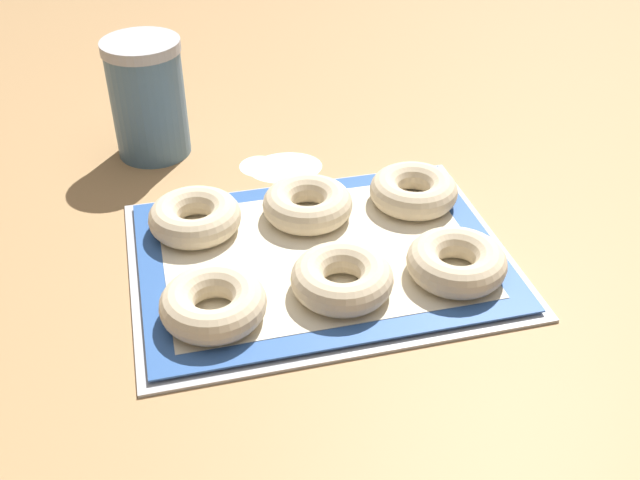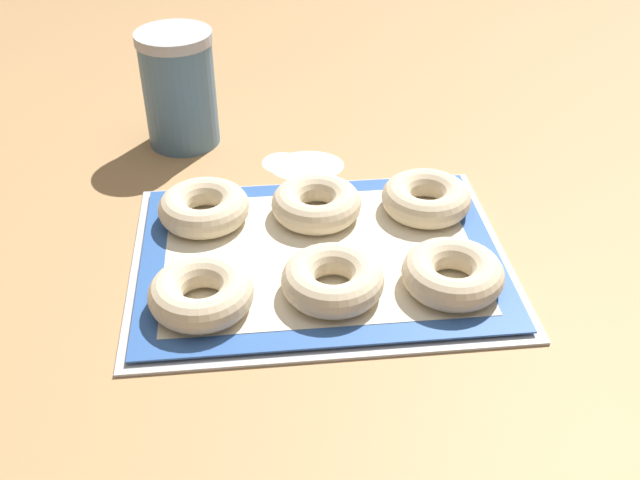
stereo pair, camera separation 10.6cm
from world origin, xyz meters
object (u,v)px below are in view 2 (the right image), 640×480
bagel_back_left (204,207)px  bagel_back_right (426,198)px  bagel_back_center (316,203)px  bagel_front_left (201,293)px  bagel_front_center (333,280)px  baking_tray (320,257)px  flour_canister (179,89)px  bagel_front_right (453,274)px

bagel_back_left → bagel_back_right: 0.30m
bagel_back_center → bagel_back_right: size_ratio=1.00×
bagel_front_left → bagel_front_center: (0.15, 0.01, 0.00)m
baking_tray → flour_canister: bearing=118.7°
bagel_front_right → bagel_back_right: size_ratio=1.00×
bagel_front_center → flour_canister: size_ratio=0.67×
baking_tray → bagel_front_center: bearing=-85.2°
bagel_back_left → bagel_back_center: size_ratio=1.00×
bagel_front_right → baking_tray: bearing=150.8°
baking_tray → bagel_back_right: size_ratio=3.92×
baking_tray → bagel_back_left: 0.17m
baking_tray → bagel_back_center: 0.09m
baking_tray → bagel_front_center: 0.08m
bagel_back_center → flour_canister: size_ratio=0.67×
baking_tray → bagel_back_right: 0.17m
bagel_back_left → bagel_front_center: bearing=-47.9°
baking_tray → bagel_back_center: (0.00, 0.08, 0.03)m
bagel_front_center → baking_tray: bearing=94.8°
baking_tray → flour_canister: flour_canister is taller
bagel_front_left → bagel_front_right: bearing=1.0°
bagel_back_center → bagel_front_left: bearing=-130.9°
bagel_front_center → bagel_front_right: bearing=-1.3°
bagel_back_center → bagel_front_center: bearing=-89.0°
bagel_front_left → bagel_back_left: size_ratio=1.00×
bagel_front_right → bagel_back_right: (0.00, 0.16, 0.00)m
flour_canister → bagel_front_right: bearing=-51.6°
baking_tray → bagel_back_right: bagel_back_right is taller
baking_tray → flour_canister: 0.39m
bagel_back_right → bagel_front_center: bearing=-132.2°
bagel_front_right → flour_canister: bearing=128.4°
baking_tray → bagel_back_left: bearing=148.5°
bagel_front_left → bagel_back_center: size_ratio=1.00×
bagel_back_right → flour_canister: bearing=142.9°
bagel_back_center → flour_canister: (-0.19, 0.25, 0.06)m
bagel_front_center → bagel_back_left: (-0.15, 0.17, 0.00)m
baking_tray → bagel_front_right: bearing=-29.2°
baking_tray → bagel_front_left: 0.17m
baking_tray → bagel_back_left: bagel_back_left is taller
bagel_front_center → bagel_back_right: bearing=47.8°
bagel_front_center → bagel_back_left: 0.23m
bagel_front_left → bagel_front_right: (0.29, 0.01, 0.00)m
bagel_front_left → bagel_front_center: bearing=3.2°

